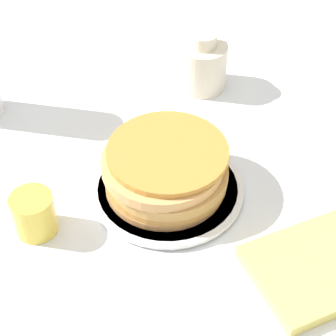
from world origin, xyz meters
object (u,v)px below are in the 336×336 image
Objects in this scene: pancake_stack at (166,169)px; juice_glass at (34,214)px; cream_jug at (202,64)px; plate at (168,187)px.

juice_glass is at bearing 30.17° from pancake_stack.
cream_jug is (-0.21, -0.38, 0.02)m from juice_glass.
pancake_stack is 2.97× the size of juice_glass.
pancake_stack is 1.73× the size of cream_jug.
pancake_stack is at bearing -149.83° from juice_glass.
pancake_stack reaches higher than juice_glass.
cream_jug reaches higher than juice_glass.
cream_jug reaches higher than plate.
juice_glass is at bearing 29.59° from plate.
pancake_stack reaches higher than plate.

